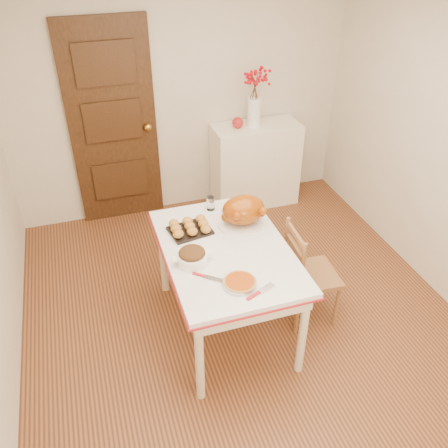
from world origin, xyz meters
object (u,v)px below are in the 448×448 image
object	(u,v)px
turkey_platter	(243,211)
pumpkin_pie	(240,282)
sideboard	(255,165)
chair_oak	(312,273)
kitchen_table	(226,289)

from	to	relation	value
turkey_platter	pumpkin_pie	xyz separation A→B (m)	(-0.26, -0.65, -0.10)
sideboard	turkey_platter	xyz separation A→B (m)	(-0.69, -1.51, 0.46)
sideboard	pumpkin_pie	size ratio (longest dim) A/B	4.08
sideboard	pumpkin_pie	xyz separation A→B (m)	(-0.95, -2.16, 0.36)
turkey_platter	pumpkin_pie	size ratio (longest dim) A/B	1.72
turkey_platter	pumpkin_pie	bearing A→B (deg)	-106.40
sideboard	chair_oak	distance (m)	1.85
pumpkin_pie	turkey_platter	bearing A→B (deg)	68.53
kitchen_table	pumpkin_pie	size ratio (longest dim) A/B	5.84
sideboard	chair_oak	bearing A→B (deg)	-96.89
turkey_platter	chair_oak	bearing A→B (deg)	-29.77
chair_oak	pumpkin_pie	bearing A→B (deg)	117.64
sideboard	turkey_platter	bearing A→B (deg)	-114.64
sideboard	turkey_platter	size ratio (longest dim) A/B	2.37
sideboard	turkey_platter	world-z (taller)	turkey_platter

